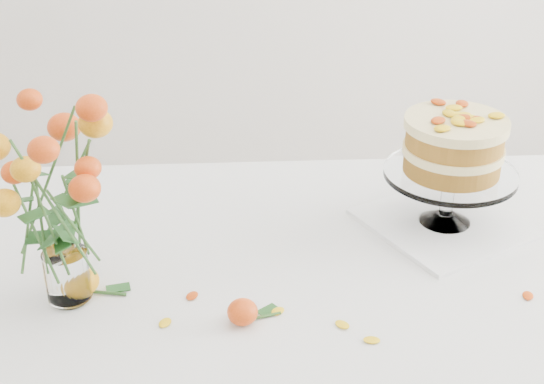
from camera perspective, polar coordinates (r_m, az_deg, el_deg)
The scene contains 12 objects.
table at distance 1.38m, azimuth 5.20°, elevation -9.04°, with size 1.43×0.93×0.76m.
napkin at distance 1.51m, azimuth 12.83°, elevation -2.29°, with size 0.27×0.27×0.01m, color white.
cake_stand at distance 1.44m, azimuth 13.48°, elevation 3.02°, with size 0.25×0.25×0.22m.
rose_vase at distance 1.20m, azimuth -16.14°, elevation 0.52°, with size 0.31×0.31×0.37m.
loose_rose_near at distance 1.31m, azimuth -14.09°, elevation -6.52°, with size 0.10×0.06×0.05m.
loose_rose_far at distance 1.21m, azimuth -2.21°, elevation -9.02°, with size 0.09×0.05×0.04m.
stray_petal_a at distance 1.24m, azimuth 0.42°, elevation -8.99°, with size 0.03×0.02×0.00m, color yellow.
stray_petal_b at distance 1.22m, azimuth 5.31°, elevation -9.93°, with size 0.03×0.02×0.00m, color yellow.
stray_petal_c at distance 1.19m, azimuth 7.52°, elevation -11.01°, with size 0.03×0.02×0.00m, color yellow.
stray_petal_d at distance 1.28m, azimuth -6.04°, elevation -7.79°, with size 0.03×0.02×0.00m, color yellow.
stray_petal_e at distance 1.23m, azimuth -8.05°, elevation -9.74°, with size 0.03×0.02×0.00m, color yellow.
stray_petal_f at distance 1.34m, azimuth 18.70°, elevation -7.41°, with size 0.03×0.02×0.00m, color yellow.
Camera 1 is at (-0.18, -1.09, 1.51)m, focal length 50.00 mm.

